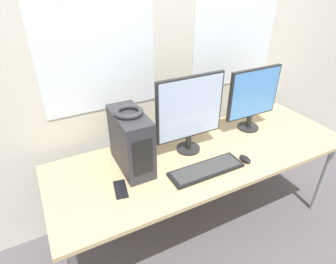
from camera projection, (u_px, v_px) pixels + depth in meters
name	position (u px, v px, depth m)	size (l,w,h in m)	color
ground_plane	(228.00, 262.00, 2.06)	(14.00, 14.00, 0.00)	#565156
wall_back	(172.00, 48.00, 2.05)	(8.00, 0.07, 2.70)	beige
desk	(205.00, 158.00, 2.00)	(2.15, 0.77, 0.74)	tan
pc_tower	(131.00, 141.00, 1.75)	(0.17, 0.38, 0.38)	#2D2D33
headphones	(129.00, 112.00, 1.64)	(0.17, 0.17, 0.03)	#333338
monitor_main	(190.00, 111.00, 1.86)	(0.49, 0.17, 0.55)	black
monitor_right_near	(253.00, 97.00, 2.13)	(0.45, 0.17, 0.50)	black
keyboard	(206.00, 170.00, 1.80)	(0.49, 0.16, 0.02)	black
mouse	(245.00, 159.00, 1.89)	(0.05, 0.10, 0.03)	black
cell_phone	(121.00, 189.00, 1.65)	(0.10, 0.17, 0.01)	black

